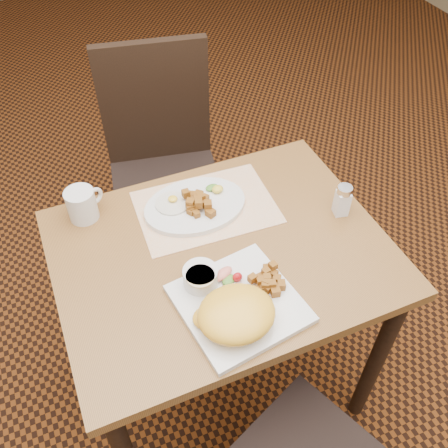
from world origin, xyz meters
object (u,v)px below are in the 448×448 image
at_px(salt_shaker, 343,200).
at_px(coffee_mug, 82,204).
at_px(plate_oval, 195,206).
at_px(table, 222,274).
at_px(chair_far, 163,158).
at_px(plate_square, 239,304).

bearing_deg(salt_shaker, coffee_mug, 158.05).
bearing_deg(plate_oval, table, -86.63).
bearing_deg(chair_far, salt_shaker, 125.91).
xyz_separation_m(salt_shaker, coffee_mug, (-0.69, 0.28, -0.00)).
height_order(chair_far, plate_square, chair_far).
distance_m(chair_far, plate_square, 0.92).
height_order(table, chair_far, chair_far).
bearing_deg(plate_oval, chair_far, 84.41).
xyz_separation_m(plate_oval, coffee_mug, (-0.31, 0.10, 0.04)).
bearing_deg(plate_oval, salt_shaker, -25.41).
bearing_deg(chair_far, plate_square, 95.90).
bearing_deg(plate_square, chair_far, 85.25).
height_order(chair_far, salt_shaker, chair_far).
relative_size(plate_square, plate_oval, 0.92).
height_order(salt_shaker, coffee_mug, salt_shaker).
relative_size(plate_square, salt_shaker, 2.80).
distance_m(table, chair_far, 0.71).
relative_size(chair_far, plate_oval, 3.19).
height_order(chair_far, plate_oval, chair_far).
bearing_deg(coffee_mug, plate_oval, -17.36).
bearing_deg(chair_far, coffee_mug, 60.76).
distance_m(table, coffee_mug, 0.45).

